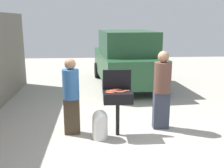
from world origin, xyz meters
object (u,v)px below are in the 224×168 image
object	(u,v)px
hot_dog_9	(115,92)
propane_tank	(100,124)
hot_dog_4	(114,91)
hot_dog_6	(117,91)
hot_dog_5	(120,92)
hot_dog_8	(109,91)
bbq_grill	(118,99)
hot_dog_1	(109,91)
hot_dog_3	(109,92)
hot_dog_13	(109,93)
hot_dog_11	(126,91)
hot_dog_7	(123,91)
hot_dog_10	(119,90)
hot_dog_2	(111,93)
parked_minivan	(126,58)
hot_dog_0	(116,89)
person_left	(71,94)
person_right	(162,87)
hot_dog_12	(113,90)

from	to	relation	value
hot_dog_9	propane_tank	bearing A→B (deg)	-161.45
hot_dog_4	hot_dog_6	xyz separation A→B (m)	(0.06, -0.04, 0.00)
hot_dog_5	hot_dog_8	bearing A→B (deg)	148.43
bbq_grill	hot_dog_1	distance (m)	0.24
hot_dog_3	hot_dog_13	world-z (taller)	same
hot_dog_8	hot_dog_11	size ratio (longest dim) A/B	1.00
bbq_grill	hot_dog_7	size ratio (longest dim) A/B	7.34
bbq_grill	hot_dog_10	distance (m)	0.19
hot_dog_2	parked_minivan	xyz separation A→B (m)	(0.84, 4.50, 0.06)
hot_dog_1	hot_dog_0	bearing A→B (deg)	45.39
hot_dog_2	parked_minivan	distance (m)	4.58
hot_dog_6	person_left	distance (m)	0.96
hot_dog_4	hot_dog_7	world-z (taller)	same
hot_dog_7	hot_dog_8	world-z (taller)	same
bbq_grill	person_left	xyz separation A→B (m)	(-0.97, 0.14, 0.08)
hot_dog_3	person_left	distance (m)	0.81
hot_dog_5	parked_minivan	xyz separation A→B (m)	(0.65, 4.45, 0.06)
bbq_grill	hot_dog_13	bearing A→B (deg)	-151.69
person_left	hot_dog_11	bearing A→B (deg)	3.19
hot_dog_5	hot_dog_10	bearing A→B (deg)	94.08
hot_dog_4	hot_dog_5	bearing A→B (deg)	-39.66
propane_tank	hot_dog_3	bearing A→B (deg)	29.29
hot_dog_4	person_right	bearing A→B (deg)	15.09
hot_dog_2	hot_dog_11	bearing A→B (deg)	26.23
hot_dog_6	hot_dog_13	distance (m)	0.19
person_left	hot_dog_4	bearing A→B (deg)	1.08
hot_dog_0	hot_dog_11	bearing A→B (deg)	-29.32
hot_dog_10	person_right	bearing A→B (deg)	11.82
person_right	person_left	bearing A→B (deg)	-1.89
hot_dog_5	person_left	xyz separation A→B (m)	(-1.01, 0.23, -0.08)
hot_dog_8	person_left	world-z (taller)	person_left
bbq_grill	hot_dog_0	distance (m)	0.21
person_left	person_right	size ratio (longest dim) A/B	0.94
hot_dog_10	person_right	distance (m)	1.00
bbq_grill	hot_dog_7	world-z (taller)	hot_dog_7
bbq_grill	hot_dog_12	bearing A→B (deg)	140.53
hot_dog_2	hot_dog_9	distance (m)	0.13
bbq_grill	hot_dog_0	size ratio (longest dim) A/B	7.34
hot_dog_3	hot_dog_7	size ratio (longest dim) A/B	1.00
hot_dog_4	hot_dog_11	bearing A→B (deg)	1.34
hot_dog_0	hot_dog_9	size ratio (longest dim) A/B	1.00
hot_dog_8	person_left	distance (m)	0.81
hot_dog_11	person_left	size ratio (longest dim) A/B	0.08
bbq_grill	propane_tank	xyz separation A→B (m)	(-0.38, -0.16, -0.49)
hot_dog_5	person_left	world-z (taller)	person_left
hot_dog_11	hot_dog_12	world-z (taller)	same
hot_dog_3	hot_dog_8	distance (m)	0.09
hot_dog_11	hot_dog_1	bearing A→B (deg)	-174.18
hot_dog_4	propane_tank	bearing A→B (deg)	-150.04
hot_dog_7	hot_dog_5	bearing A→B (deg)	-138.51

